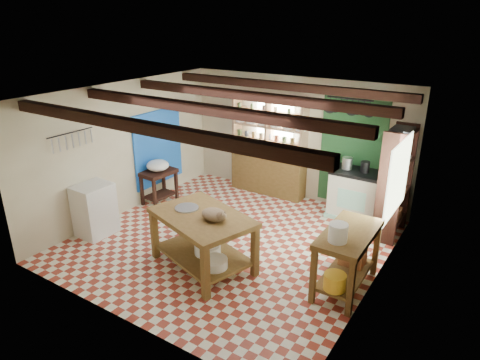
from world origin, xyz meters
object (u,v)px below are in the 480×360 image
Objects in this scene: stove at (357,194)px; work_table at (203,241)px; prep_table at (159,187)px; cat at (214,214)px; right_counter at (347,260)px; white_cabinet at (95,210)px.

work_table is at bearing -115.50° from stove.
prep_table is 3.01m from cat.
prep_table is 4.45m from right_counter.
prep_table is at bearing 165.20° from work_table.
white_cabinet is at bearing -139.27° from stove.
right_counter is (0.65, -2.38, -0.02)m from stove.
prep_table is (-3.73, -1.59, -0.12)m from stove.
prep_table is at bearing 169.01° from right_counter.
cat is at bearing -160.12° from right_counter.
cat reaches higher than white_cabinet.
work_table is 2.18× the size of prep_table.
work_table is 2.71m from prep_table.
white_cabinet reaches higher than prep_table.
white_cabinet is 4.48m from right_counter.
stove is at bearing 82.43° from work_table.
stove is 4.05m from prep_table.
white_cabinet is at bearing -157.34° from work_table.
right_counter is at bearing 28.33° from cat.
work_table is at bearing 5.75° from white_cabinet.
cat reaches higher than prep_table.
work_table is at bearing -163.14° from right_counter.
stove is at bearing 104.66° from right_counter.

